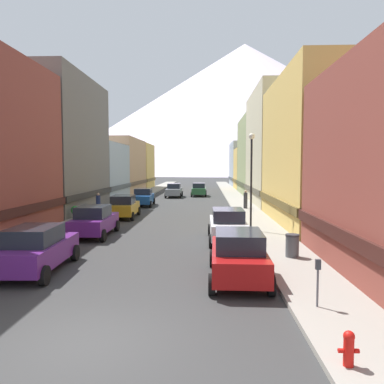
# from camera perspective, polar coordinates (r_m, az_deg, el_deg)

# --- Properties ---
(ground_plane) EXTENTS (400.00, 400.00, 0.00)m
(ground_plane) POSITION_cam_1_polar(r_m,az_deg,el_deg) (9.42, -15.60, -21.57)
(ground_plane) COLOR #343434
(sidewalk_left) EXTENTS (2.50, 100.00, 0.15)m
(sidewalk_left) POSITION_cam_1_polar(r_m,az_deg,el_deg) (44.17, -9.37, -1.22)
(sidewalk_left) COLOR gray
(sidewalk_left) RESTS_ON ground
(sidewalk_right) EXTENTS (2.50, 100.00, 0.15)m
(sidewalk_right) POSITION_cam_1_polar(r_m,az_deg,el_deg) (43.40, 7.02, -1.28)
(sidewalk_right) COLOR gray
(sidewalk_right) RESTS_ON ground
(storefront_left_2) EXTENTS (8.99, 12.30, 11.73)m
(storefront_left_2) POSITION_cam_1_polar(r_m,az_deg,el_deg) (35.39, -22.07, 6.36)
(storefront_left_2) COLOR #66605B
(storefront_left_2) RESTS_ON ground
(storefront_left_3) EXTENTS (6.63, 10.10, 6.73)m
(storefront_left_3) POSITION_cam_1_polar(r_m,az_deg,el_deg) (45.56, -14.74, 2.85)
(storefront_left_3) COLOR #99A5B2
(storefront_left_3) RESTS_ON ground
(storefront_left_4) EXTENTS (7.19, 13.03, 8.09)m
(storefront_left_4) POSITION_cam_1_polar(r_m,az_deg,el_deg) (56.80, -11.60, 3.76)
(storefront_left_4) COLOR tan
(storefront_left_4) RESTS_ON ground
(storefront_left_5) EXTENTS (9.19, 9.80, 8.02)m
(storefront_left_5) POSITION_cam_1_polar(r_m,az_deg,el_deg) (68.70, -10.00, 3.78)
(storefront_left_5) COLOR #D8B259
(storefront_left_5) RESTS_ON ground
(storefront_right_1) EXTENTS (7.06, 13.31, 10.12)m
(storefront_right_1) POSITION_cam_1_polar(r_m,az_deg,el_deg) (27.27, 19.90, 5.53)
(storefront_right_1) COLOR #D8B259
(storefront_right_1) RESTS_ON ground
(storefront_right_2) EXTENTS (6.32, 13.44, 11.93)m
(storefront_right_2) POSITION_cam_1_polar(r_m,az_deg,el_deg) (40.62, 13.50, 6.33)
(storefront_right_2) COLOR beige
(storefront_right_2) RESTS_ON ground
(storefront_right_3) EXTENTS (8.98, 12.96, 10.78)m
(storefront_right_3) POSITION_cam_1_polar(r_m,az_deg,el_deg) (53.90, 12.14, 5.15)
(storefront_right_3) COLOR #8C9966
(storefront_right_3) RESTS_ON ground
(storefront_right_4) EXTENTS (10.01, 8.14, 7.04)m
(storefront_right_4) POSITION_cam_1_polar(r_m,az_deg,el_deg) (64.81, 10.91, 3.34)
(storefront_right_4) COLOR #D8B259
(storefront_right_4) RESTS_ON ground
(storefront_right_5) EXTENTS (7.21, 12.53, 8.73)m
(storefront_right_5) POSITION_cam_1_polar(r_m,az_deg,el_deg) (75.16, 8.65, 4.07)
(storefront_right_5) COLOR #99A5B2
(storefront_right_5) RESTS_ON ground
(car_left_0) EXTENTS (2.21, 4.47, 1.78)m
(car_left_0) POSITION_cam_1_polar(r_m,az_deg,el_deg) (15.46, -22.78, -8.05)
(car_left_0) COLOR #591E72
(car_left_0) RESTS_ON ground
(car_left_1) EXTENTS (2.13, 4.43, 1.78)m
(car_left_1) POSITION_cam_1_polar(r_m,az_deg,el_deg) (22.13, -14.79, -4.30)
(car_left_1) COLOR #591E72
(car_left_1) RESTS_ON ground
(car_left_2) EXTENTS (2.21, 4.47, 1.78)m
(car_left_2) POSITION_cam_1_polar(r_m,az_deg,el_deg) (29.41, -10.44, -2.21)
(car_left_2) COLOR #B28419
(car_left_2) RESTS_ON ground
(car_left_3) EXTENTS (2.22, 4.47, 1.78)m
(car_left_3) POSITION_cam_1_polar(r_m,az_deg,el_deg) (38.06, -7.51, -0.78)
(car_left_3) COLOR #19478C
(car_left_3) RESTS_ON ground
(car_right_0) EXTENTS (2.14, 4.44, 1.78)m
(car_right_0) POSITION_cam_1_polar(r_m,az_deg,el_deg) (13.41, 7.12, -9.59)
(car_right_0) COLOR #9E1111
(car_right_0) RESTS_ON ground
(car_right_1) EXTENTS (2.10, 4.42, 1.78)m
(car_right_1) POSITION_cam_1_polar(r_m,az_deg,el_deg) (20.02, 5.50, -5.05)
(car_right_1) COLOR silver
(car_right_1) RESTS_ON ground
(car_driving_0) EXTENTS (2.06, 4.40, 1.78)m
(car_driving_0) POSITION_cam_1_polar(r_m,az_deg,el_deg) (48.39, -2.77, 0.26)
(car_driving_0) COLOR slate
(car_driving_0) RESTS_ON ground
(car_driving_1) EXTENTS (2.06, 4.40, 1.78)m
(car_driving_1) POSITION_cam_1_polar(r_m,az_deg,el_deg) (50.06, 1.07, 0.39)
(car_driving_1) COLOR #265933
(car_driving_1) RESTS_ON ground
(fire_hydrant_near) EXTENTS (0.40, 0.22, 0.70)m
(fire_hydrant_near) POSITION_cam_1_polar(r_m,az_deg,el_deg) (8.39, 22.93, -21.10)
(fire_hydrant_near) COLOR red
(fire_hydrant_near) RESTS_ON sidewalk_right
(parking_meter_near) EXTENTS (0.14, 0.10, 1.33)m
(parking_meter_near) POSITION_cam_1_polar(r_m,az_deg,el_deg) (11.05, 18.76, -12.12)
(parking_meter_near) COLOR #595960
(parking_meter_near) RESTS_ON sidewalk_right
(trash_bin_right) EXTENTS (0.59, 0.59, 0.98)m
(trash_bin_right) POSITION_cam_1_polar(r_m,az_deg,el_deg) (16.64, 15.14, -7.93)
(trash_bin_right) COLOR #4C5156
(trash_bin_right) RESTS_ON sidewalk_right
(potted_plant_0) EXTENTS (0.63, 0.63, 0.98)m
(potted_plant_0) POSITION_cam_1_polar(r_m,az_deg,el_deg) (28.61, -17.51, -2.86)
(potted_plant_0) COLOR gray
(potted_plant_0) RESTS_ON sidewalk_left
(pedestrian_0) EXTENTS (0.36, 0.36, 1.67)m
(pedestrian_0) POSITION_cam_1_polar(r_m,az_deg,el_deg) (34.62, 8.22, -1.22)
(pedestrian_0) COLOR #333338
(pedestrian_0) RESTS_ON sidewalk_right
(pedestrian_1) EXTENTS (0.36, 0.36, 1.71)m
(pedestrian_1) POSITION_cam_1_polar(r_m,az_deg,el_deg) (31.48, -14.19, -1.79)
(pedestrian_1) COLOR navy
(pedestrian_1) RESTS_ON sidewalk_left
(streetlamp_right) EXTENTS (0.36, 0.36, 5.86)m
(streetlamp_right) POSITION_cam_1_polar(r_m,az_deg,el_deg) (22.61, 9.11, 3.80)
(streetlamp_right) COLOR black
(streetlamp_right) RESTS_ON sidewalk_right
(mountain_backdrop) EXTENTS (274.42, 274.42, 89.74)m
(mountain_backdrop) POSITION_cam_1_polar(r_m,az_deg,el_deg) (272.44, 8.03, 12.57)
(mountain_backdrop) COLOR silver
(mountain_backdrop) RESTS_ON ground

